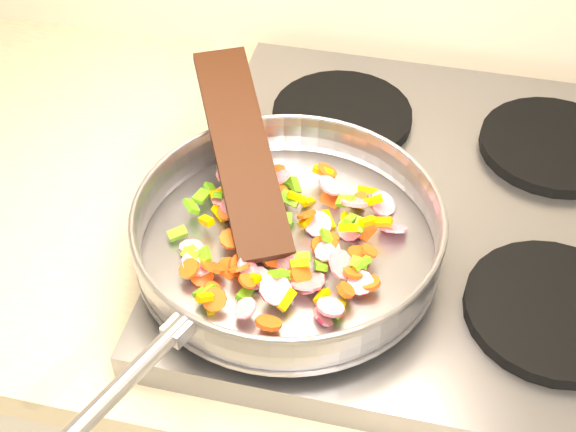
# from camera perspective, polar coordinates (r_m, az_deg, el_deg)

# --- Properties ---
(cooktop) EXTENTS (0.60, 0.60, 0.04)m
(cooktop) POSITION_cam_1_polar(r_m,az_deg,el_deg) (1.01, 10.19, -0.08)
(cooktop) COLOR #939399
(cooktop) RESTS_ON counter_top
(grate_fl) EXTENTS (0.19, 0.19, 0.02)m
(grate_fl) POSITION_cam_1_polar(r_m,az_deg,el_deg) (0.90, 0.64, -3.53)
(grate_fl) COLOR black
(grate_fl) RESTS_ON cooktop
(grate_fr) EXTENTS (0.19, 0.19, 0.02)m
(grate_fr) POSITION_cam_1_polar(r_m,az_deg,el_deg) (0.90, 18.35, -6.38)
(grate_fr) COLOR black
(grate_fr) RESTS_ON cooktop
(grate_bl) EXTENTS (0.19, 0.19, 0.02)m
(grate_bl) POSITION_cam_1_polar(r_m,az_deg,el_deg) (1.10, 3.86, 7.16)
(grate_bl) COLOR black
(grate_bl) RESTS_ON cooktop
(grate_br) EXTENTS (0.19, 0.19, 0.02)m
(grate_br) POSITION_cam_1_polar(r_m,az_deg,el_deg) (1.11, 18.33, 4.79)
(grate_br) COLOR black
(grate_br) RESTS_ON cooktop
(saute_pan) EXTENTS (0.39, 0.53, 0.06)m
(saute_pan) POSITION_cam_1_polar(r_m,az_deg,el_deg) (0.88, -0.07, -1.03)
(saute_pan) COLOR #9E9EA5
(saute_pan) RESTS_ON grate_fl
(vegetable_heap) EXTENTS (0.27, 0.27, 0.05)m
(vegetable_heap) POSITION_cam_1_polar(r_m,az_deg,el_deg) (0.89, -0.36, -1.48)
(vegetable_heap) COLOR #DEA100
(vegetable_heap) RESTS_ON saute_pan
(wooden_spatula) EXTENTS (0.18, 0.26, 0.11)m
(wooden_spatula) POSITION_cam_1_polar(r_m,az_deg,el_deg) (0.92, -3.32, 4.73)
(wooden_spatula) COLOR black
(wooden_spatula) RESTS_ON saute_pan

